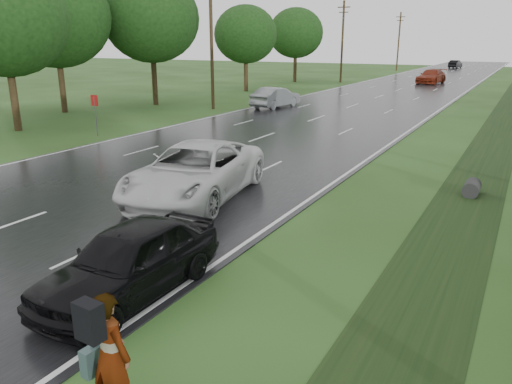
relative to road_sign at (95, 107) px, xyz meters
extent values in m
plane|color=#284217|center=(8.50, -12.00, -1.64)|extent=(220.00, 220.00, 0.00)
cube|color=black|center=(8.50, 33.00, -1.62)|extent=(14.00, 180.00, 0.04)
cube|color=silver|center=(15.25, 33.00, -1.60)|extent=(0.12, 180.00, 0.01)
cube|color=silver|center=(1.75, 33.00, -1.60)|extent=(0.12, 180.00, 0.01)
cube|color=silver|center=(8.50, 33.00, -1.60)|extent=(0.12, 180.00, 0.01)
cube|color=black|center=(20.00, 8.00, -1.64)|extent=(2.20, 120.00, 0.01)
cylinder|color=#2D2D2D|center=(20.00, -2.00, -1.39)|extent=(0.56, 1.00, 0.56)
cylinder|color=slate|center=(0.00, 0.00, -0.54)|extent=(0.06, 0.06, 2.20)
cube|color=red|center=(0.00, 0.00, 0.36)|extent=(0.50, 0.04, 0.60)
cylinder|color=#322114|center=(-0.70, 13.00, 3.36)|extent=(0.26, 0.26, 10.00)
cylinder|color=#322114|center=(-0.70, 43.00, 3.36)|extent=(0.26, 0.26, 10.00)
cube|color=#322114|center=(-0.70, 43.00, 7.56)|extent=(1.60, 0.12, 0.12)
cube|color=#322114|center=(-0.70, 43.00, 6.96)|extent=(1.20, 0.10, 0.10)
cylinder|color=#322114|center=(-0.70, 73.00, 3.36)|extent=(0.26, 0.26, 10.00)
cube|color=#322114|center=(-0.70, 73.00, 7.56)|extent=(1.60, 0.12, 0.12)
cube|color=#322114|center=(-0.70, 73.00, 6.96)|extent=(1.20, 0.10, 0.10)
cylinder|color=#322114|center=(-5.50, -1.00, 0.20)|extent=(0.44, 0.44, 3.68)
ellipsoid|color=black|center=(-5.50, -1.00, 4.74)|extent=(7.20, 7.20, 6.48)
cylinder|color=#322114|center=(-6.50, 13.00, 0.36)|extent=(0.44, 0.44, 4.00)
ellipsoid|color=black|center=(-6.50, 13.00, 5.28)|extent=(7.80, 7.80, 7.02)
cylinder|color=#322114|center=(-5.70, 27.00, 0.04)|extent=(0.44, 0.44, 3.36)
ellipsoid|color=black|center=(-5.70, 27.00, 4.19)|extent=(6.60, 6.60, 5.94)
cylinder|color=#322114|center=(-9.50, 6.00, 0.28)|extent=(0.44, 0.44, 3.84)
ellipsoid|color=black|center=(-9.50, 6.00, 5.20)|extent=(8.00, 8.00, 7.20)
cylinder|color=#322114|center=(-6.30, 41.00, 0.12)|extent=(0.44, 0.44, 3.52)
ellipsoid|color=black|center=(-6.30, 41.00, 4.50)|extent=(7.00, 7.00, 6.30)
imported|color=#A5998C|center=(16.70, -16.00, -0.67)|extent=(0.74, 0.52, 1.94)
cube|color=black|center=(16.68, -16.28, 0.01)|extent=(0.40, 0.26, 0.54)
cube|color=#324949|center=(16.30, -15.86, -0.93)|extent=(0.22, 0.55, 0.44)
cube|color=black|center=(16.30, -15.86, -0.67)|extent=(0.07, 0.18, 0.04)
imported|color=silver|center=(11.76, -7.00, -0.68)|extent=(4.16, 7.07, 1.85)
imported|color=black|center=(14.50, -13.21, -0.83)|extent=(1.88, 4.56, 1.55)
imported|color=gray|center=(3.39, 15.90, -0.80)|extent=(2.35, 5.08, 1.61)
imported|color=maroon|center=(10.00, 46.38, -0.74)|extent=(3.17, 6.20, 1.72)
imported|color=black|center=(7.40, 86.80, -0.85)|extent=(2.13, 4.73, 1.51)
camera|label=1|loc=(21.39, -20.31, 3.56)|focal=35.00mm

